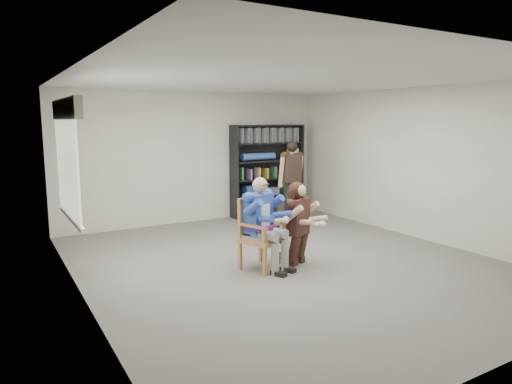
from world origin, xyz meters
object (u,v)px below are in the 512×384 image
bookshelf (268,170)px  standing_man (291,183)px  seated_man (263,223)px  kneeling_woman (299,224)px  armchair (263,234)px

bookshelf → standing_man: (-0.14, -1.16, -0.16)m
seated_man → kneeling_woman: size_ratio=1.09×
kneeling_woman → standing_man: size_ratio=0.72×
bookshelf → standing_man: bearing=-96.9°
seated_man → kneeling_woman: seated_man is taller
seated_man → standing_man: size_ratio=0.78×
kneeling_woman → bookshelf: bearing=45.2°
kneeling_woman → armchair: bearing=148.2°
kneeling_woman → bookshelf: (1.59, 3.46, 0.42)m
kneeling_woman → standing_man: bearing=37.6°
armchair → seated_man: (0.00, 0.00, 0.16)m
seated_man → kneeling_woman: bearing=-31.8°
seated_man → bookshelf: bearing=36.8°
kneeling_woman → standing_man: 2.73m
seated_man → kneeling_woman: (0.58, -0.12, -0.06)m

